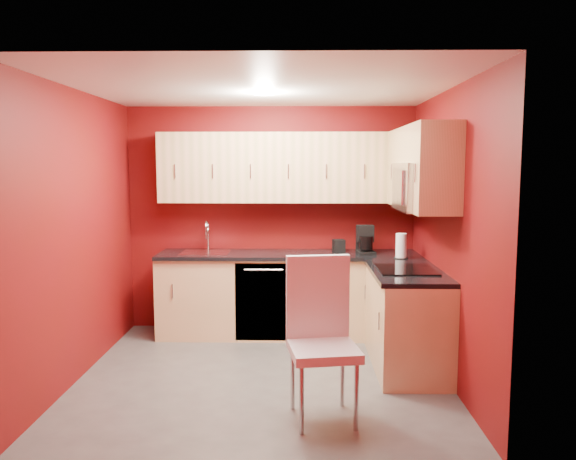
{
  "coord_description": "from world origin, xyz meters",
  "views": [
    {
      "loc": [
        0.31,
        -4.8,
        1.85
      ],
      "look_at": [
        0.21,
        0.55,
        1.23
      ],
      "focal_mm": 35.0,
      "sensor_mm": 36.0,
      "label": 1
    }
  ],
  "objects_px": {
    "microwave": "(421,187)",
    "paper_towel": "(401,246)",
    "napkin_holder": "(339,246)",
    "dining_chair": "(323,341)",
    "sink": "(206,249)",
    "coffee_maker": "(366,240)"
  },
  "relations": [
    {
      "from": "napkin_holder",
      "to": "paper_towel",
      "type": "distance_m",
      "value": 0.75
    },
    {
      "from": "napkin_holder",
      "to": "sink",
      "type": "bearing_deg",
      "value": -176.53
    },
    {
      "from": "microwave",
      "to": "napkin_holder",
      "type": "xyz_separation_m",
      "value": [
        -0.64,
        1.09,
        -0.68
      ]
    },
    {
      "from": "paper_towel",
      "to": "dining_chair",
      "type": "xyz_separation_m",
      "value": [
        -0.86,
        -1.72,
        -0.45
      ]
    },
    {
      "from": "napkin_holder",
      "to": "paper_towel",
      "type": "xyz_separation_m",
      "value": [
        0.6,
        -0.44,
        0.06
      ]
    },
    {
      "from": "microwave",
      "to": "napkin_holder",
      "type": "bearing_deg",
      "value": 120.55
    },
    {
      "from": "paper_towel",
      "to": "dining_chair",
      "type": "relative_size",
      "value": 0.22
    },
    {
      "from": "napkin_holder",
      "to": "dining_chair",
      "type": "bearing_deg",
      "value": -96.82
    },
    {
      "from": "sink",
      "to": "paper_towel",
      "type": "relative_size",
      "value": 2.04
    },
    {
      "from": "paper_towel",
      "to": "microwave",
      "type": "bearing_deg",
      "value": -86.16
    },
    {
      "from": "coffee_maker",
      "to": "dining_chair",
      "type": "height_order",
      "value": "coffee_maker"
    },
    {
      "from": "coffee_maker",
      "to": "paper_towel",
      "type": "bearing_deg",
      "value": -47.85
    },
    {
      "from": "microwave",
      "to": "coffee_maker",
      "type": "distance_m",
      "value": 1.17
    },
    {
      "from": "microwave",
      "to": "paper_towel",
      "type": "distance_m",
      "value": 0.9
    },
    {
      "from": "coffee_maker",
      "to": "napkin_holder",
      "type": "relative_size",
      "value": 2.27
    },
    {
      "from": "napkin_holder",
      "to": "paper_towel",
      "type": "relative_size",
      "value": 0.52
    },
    {
      "from": "sink",
      "to": "dining_chair",
      "type": "bearing_deg",
      "value": -60.14
    },
    {
      "from": "sink",
      "to": "dining_chair",
      "type": "relative_size",
      "value": 0.44
    },
    {
      "from": "sink",
      "to": "coffee_maker",
      "type": "bearing_deg",
      "value": -2.06
    },
    {
      "from": "paper_towel",
      "to": "dining_chair",
      "type": "height_order",
      "value": "dining_chair"
    },
    {
      "from": "sink",
      "to": "dining_chair",
      "type": "height_order",
      "value": "sink"
    },
    {
      "from": "napkin_holder",
      "to": "dining_chair",
      "type": "height_order",
      "value": "dining_chair"
    }
  ]
}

